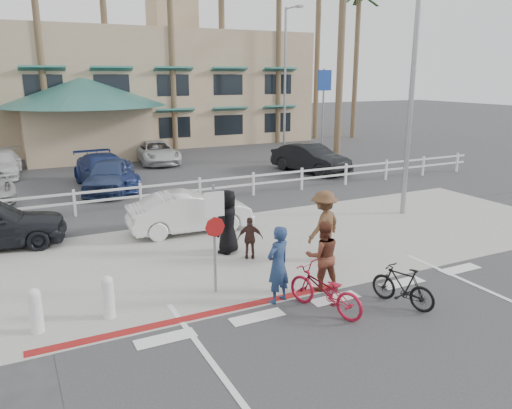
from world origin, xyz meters
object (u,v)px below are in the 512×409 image
sign_post (214,234)px  bike_red (325,290)px  bike_black (403,286)px  car_white_sedan (190,212)px

sign_post → bike_red: (1.72, -2.00, -0.95)m
sign_post → bike_black: size_ratio=1.90×
sign_post → bike_red: size_ratio=1.53×
bike_black → car_white_sedan: car_white_sedan is taller
sign_post → car_white_sedan: size_ratio=0.72×
sign_post → car_white_sedan: bearing=77.5°
bike_red → bike_black: (1.72, -0.51, -0.04)m
sign_post → bike_red: bearing=-49.3°
bike_red → bike_black: bike_red is taller
car_white_sedan → sign_post: bearing=170.5°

